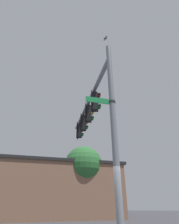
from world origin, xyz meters
The scene contains 10 objects.
signal_pole centered at (0.00, 0.00, 3.90)m, with size 0.22×0.22×7.80m, color slate.
mast_arm centered at (-3.82, -1.45, 7.06)m, with size 0.22×0.22×8.16m, color slate.
traffic_light_nearest_pole centered at (-2.19, -0.81, 6.26)m, with size 0.54×0.49×1.31m.
traffic_light_mid_inner centered at (-3.53, -1.32, 6.26)m, with size 0.54×0.49×1.31m.
traffic_light_mid_outer centered at (-4.88, -1.83, 6.26)m, with size 0.54×0.49×1.31m.
traffic_light_arm_end centered at (-6.22, -2.34, 6.26)m, with size 0.54×0.49×1.31m.
street_name_sign centered at (0.11, -0.29, 4.87)m, with size 0.50×1.09×0.22m.
bird_flying centered at (-0.16, -0.10, 8.59)m, with size 0.30×0.20×0.07m.
storefront_building centered at (-15.17, -6.30, 2.81)m, with size 12.17×15.65×5.60m.
tree_by_storefront centered at (-14.31, -3.29, 5.23)m, with size 4.25×4.25×7.39m.
Camera 1 is at (5.75, -0.17, 1.48)m, focal length 28.01 mm.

